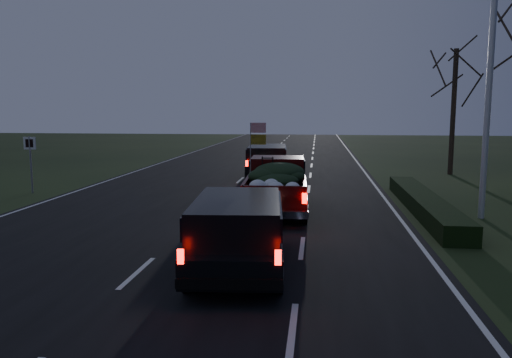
% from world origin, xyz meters
% --- Properties ---
extents(ground, '(120.00, 120.00, 0.00)m').
position_xyz_m(ground, '(0.00, 0.00, 0.00)').
color(ground, black).
rests_on(ground, ground).
extents(road_asphalt, '(14.00, 120.00, 0.02)m').
position_xyz_m(road_asphalt, '(0.00, 0.00, 0.01)').
color(road_asphalt, black).
rests_on(road_asphalt, ground).
extents(hedge_row, '(1.00, 10.00, 0.60)m').
position_xyz_m(hedge_row, '(7.80, 3.00, 0.30)').
color(hedge_row, black).
rests_on(hedge_row, ground).
extents(light_pole, '(0.50, 0.90, 9.16)m').
position_xyz_m(light_pole, '(9.50, 2.00, 5.48)').
color(light_pole, silver).
rests_on(light_pole, ground).
extents(route_sign, '(0.55, 0.08, 2.50)m').
position_xyz_m(route_sign, '(-8.50, 5.00, 1.66)').
color(route_sign, gray).
rests_on(route_sign, ground).
extents(bare_tree_far, '(3.60, 3.60, 7.00)m').
position_xyz_m(bare_tree_far, '(11.50, 14.00, 5.23)').
color(bare_tree_far, black).
rests_on(bare_tree_far, ground).
extents(pickup_truck, '(2.34, 5.52, 2.85)m').
position_xyz_m(pickup_truck, '(2.53, 2.27, 1.07)').
color(pickup_truck, '#3A0707').
rests_on(pickup_truck, ground).
extents(lead_suv, '(2.37, 5.06, 1.42)m').
position_xyz_m(lead_suv, '(1.29, 11.19, 1.07)').
color(lead_suv, black).
rests_on(lead_suv, ground).
extents(rear_suv, '(2.48, 4.88, 1.36)m').
position_xyz_m(rear_suv, '(2.21, -4.53, 1.03)').
color(rear_suv, black).
rests_on(rear_suv, ground).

